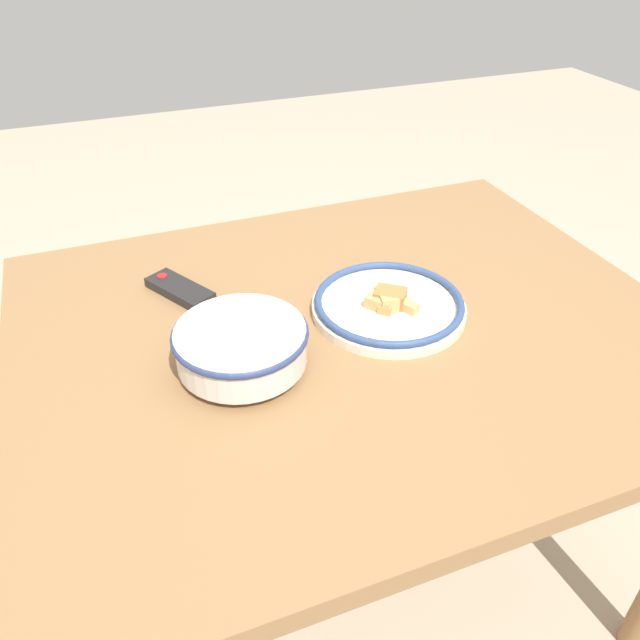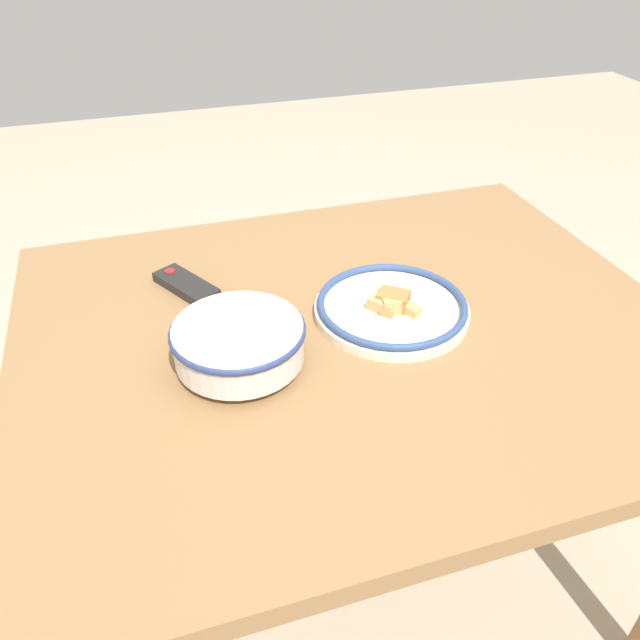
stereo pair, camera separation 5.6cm
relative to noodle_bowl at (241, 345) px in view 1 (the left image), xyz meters
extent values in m
plane|color=#B7A88E|center=(0.22, 0.05, -0.82)|extent=(8.00, 8.00, 0.00)
cube|color=olive|center=(0.22, 0.05, -0.07)|extent=(1.24, 1.00, 0.04)
cylinder|color=olive|center=(-0.33, 0.48, -0.45)|extent=(0.06, 0.06, 0.73)
cylinder|color=olive|center=(0.78, 0.48, -0.45)|extent=(0.06, 0.06, 0.73)
cylinder|color=silver|center=(0.00, 0.00, -0.04)|extent=(0.10, 0.10, 0.01)
cylinder|color=silver|center=(0.00, 0.00, 0.00)|extent=(0.22, 0.22, 0.07)
cylinder|color=#9E4C1E|center=(0.00, 0.00, -0.01)|extent=(0.20, 0.20, 0.06)
torus|color=navy|center=(0.00, 0.00, 0.02)|extent=(0.23, 0.23, 0.01)
cylinder|color=silver|center=(0.31, 0.06, -0.04)|extent=(0.30, 0.30, 0.02)
torus|color=#334C7F|center=(0.31, 0.06, -0.02)|extent=(0.29, 0.29, 0.01)
cube|color=#B2753D|center=(0.31, 0.06, -0.01)|extent=(0.07, 0.07, 0.03)
cube|color=tan|center=(0.30, 0.07, -0.02)|extent=(0.08, 0.08, 0.02)
cube|color=tan|center=(0.30, 0.06, -0.01)|extent=(0.04, 0.06, 0.03)
cube|color=tan|center=(0.29, 0.04, -0.02)|extent=(0.04, 0.04, 0.02)
cube|color=tan|center=(0.33, 0.03, -0.02)|extent=(0.04, 0.04, 0.02)
cube|color=black|center=(-0.06, 0.27, -0.04)|extent=(0.13, 0.16, 0.02)
cylinder|color=red|center=(-0.08, 0.32, -0.03)|extent=(0.02, 0.02, 0.00)
camera|label=1|loc=(-0.17, -0.82, 0.64)|focal=35.00mm
camera|label=2|loc=(-0.12, -0.84, 0.64)|focal=35.00mm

